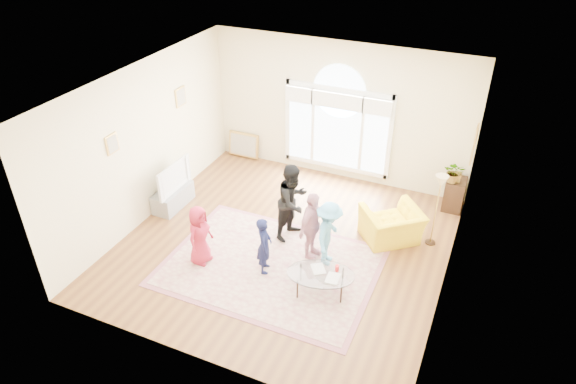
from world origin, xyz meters
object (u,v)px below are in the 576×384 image
at_px(area_rug, 271,266).
at_px(armchair, 391,225).
at_px(television, 170,176).
at_px(coffee_table, 321,274).
at_px(tv_console, 173,197).

distance_m(area_rug, armchair, 2.48).
relative_size(television, coffee_table, 0.84).
relative_size(area_rug, tv_console, 3.60).
xyz_separation_m(area_rug, television, (-2.78, 0.99, 0.72)).
xyz_separation_m(tv_console, armchair, (4.58, 0.69, 0.13)).
distance_m(area_rug, television, 3.04).
height_order(area_rug, tv_console, tv_console).
xyz_separation_m(television, coffee_table, (3.85, -1.25, -0.33)).
height_order(area_rug, television, television).
bearing_deg(area_rug, television, 160.41).
xyz_separation_m(area_rug, coffee_table, (1.07, -0.26, 0.39)).
bearing_deg(tv_console, coffee_table, -18.02).
distance_m(coffee_table, armchair, 2.08).
distance_m(television, armchair, 4.64).
height_order(tv_console, armchair, armchair).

